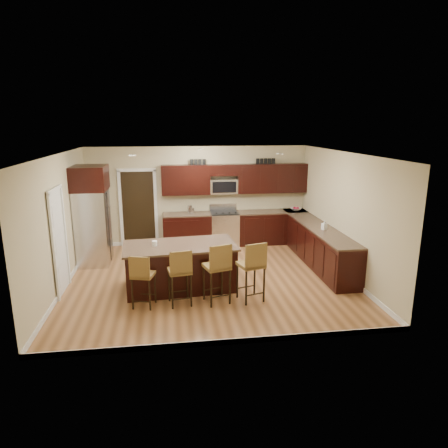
{
  "coord_description": "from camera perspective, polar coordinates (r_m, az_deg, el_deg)",
  "views": [
    {
      "loc": [
        -0.8,
        -8.15,
        3.28
      ],
      "look_at": [
        0.39,
        0.4,
        1.11
      ],
      "focal_mm": 32.0,
      "sensor_mm": 36.0,
      "label": 1
    }
  ],
  "objects": [
    {
      "name": "canister_tall",
      "position": [
        10.85,
        -4.91,
        2.09
      ],
      "size": [
        0.12,
        0.12,
        0.23
      ],
      "primitive_type": "cylinder",
      "color": "silver",
      "rests_on": "base_cabinets"
    },
    {
      "name": "fruit_bowl",
      "position": [
        11.41,
        10.23,
        2.12
      ],
      "size": [
        0.37,
        0.37,
        0.07
      ],
      "primitive_type": "imported",
      "rotation": [
        0.0,
        0.0,
        0.32
      ],
      "color": "silver",
      "rests_on": "base_cabinets"
    },
    {
      "name": "wall_back",
      "position": [
        11.1,
        -3.66,
        4.06
      ],
      "size": [
        6.0,
        0.0,
        6.0
      ],
      "primitive_type": "plane",
      "rotation": [
        1.57,
        0.0,
        0.0
      ],
      "color": "#C0B38A",
      "rests_on": "floor"
    },
    {
      "name": "pantry_door",
      "position": [
        8.45,
        -22.55,
        -2.52
      ],
      "size": [
        0.03,
        0.8,
        2.04
      ],
      "primitive_type": "cube",
      "color": "white",
      "rests_on": "floor"
    },
    {
      "name": "stool_extra",
      "position": [
        7.49,
        4.11,
        -5.82
      ],
      "size": [
        0.54,
        0.54,
        1.17
      ],
      "rotation": [
        0.0,
        0.0,
        0.28
      ],
      "color": "olive",
      "rests_on": "floor"
    },
    {
      "name": "wall_left",
      "position": [
        8.66,
        -22.4,
        0.14
      ],
      "size": [
        0.0,
        5.5,
        5.5
      ],
      "primitive_type": "plane",
      "rotation": [
        1.57,
        0.0,
        1.57
      ],
      "color": "#C0B38A",
      "rests_on": "floor"
    },
    {
      "name": "doorway",
      "position": [
        11.14,
        -12.12,
        2.14
      ],
      "size": [
        0.85,
        0.03,
        2.06
      ],
      "primitive_type": "cube",
      "color": "black",
      "rests_on": "floor"
    },
    {
      "name": "soap_bottle",
      "position": [
        9.44,
        14.12,
        -0.14
      ],
      "size": [
        0.13,
        0.13,
        0.22
      ],
      "primitive_type": "imported",
      "rotation": [
        0.0,
        0.0,
        0.38
      ],
      "color": "#B2B2B2",
      "rests_on": "base_cabinets"
    },
    {
      "name": "floor_mat",
      "position": [
        10.21,
        -1.04,
        -4.6
      ],
      "size": [
        1.16,
        0.99,
        0.01
      ],
      "primitive_type": "cube",
      "rotation": [
        0.0,
        0.0,
        -0.41
      ],
      "color": "brown",
      "rests_on": "floor"
    },
    {
      "name": "refrigerator",
      "position": [
        9.91,
        -18.3,
        1.31
      ],
      "size": [
        0.79,
        0.95,
        2.35
      ],
      "color": "silver",
      "rests_on": "floor"
    },
    {
      "name": "ceiling",
      "position": [
        8.21,
        -2.32,
        10.04
      ],
      "size": [
        6.0,
        6.0,
        0.0
      ],
      "primitive_type": "plane",
      "rotation": [
        3.14,
        0.0,
        0.0
      ],
      "color": "silver",
      "rests_on": "wall_back"
    },
    {
      "name": "stool_left",
      "position": [
        7.4,
        -11.64,
        -7.15
      ],
      "size": [
        0.47,
        0.47,
        1.02
      ],
      "rotation": [
        0.0,
        0.0,
        -0.27
      ],
      "color": "olive",
      "rests_on": "floor"
    },
    {
      "name": "base_cabinets",
      "position": [
        10.36,
        7.53,
        -1.82
      ],
      "size": [
        4.02,
        3.96,
        0.92
      ],
      "color": "black",
      "rests_on": "floor"
    },
    {
      "name": "island_jar",
      "position": [
        8.07,
        -9.89,
        -2.74
      ],
      "size": [
        0.1,
        0.1,
        0.1
      ],
      "primitive_type": "cylinder",
      "color": "white",
      "rests_on": "island"
    },
    {
      "name": "island",
      "position": [
        8.24,
        -6.24,
        -6.22
      ],
      "size": [
        2.33,
        1.35,
        0.92
      ],
      "rotation": [
        0.0,
        0.0,
        0.08
      ],
      "color": "black",
      "rests_on": "floor"
    },
    {
      "name": "wall_right",
      "position": [
        9.2,
        16.72,
        1.38
      ],
      "size": [
        0.0,
        5.5,
        5.5
      ],
      "primitive_type": "plane",
      "rotation": [
        1.57,
        0.0,
        -1.57
      ],
      "color": "#C0B38A",
      "rests_on": "floor"
    },
    {
      "name": "upper_cabinets",
      "position": [
        10.98,
        1.84,
        6.56
      ],
      "size": [
        4.0,
        0.33,
        0.8
      ],
      "color": "black",
      "rests_on": "wall_back"
    },
    {
      "name": "letter_decor",
      "position": [
        10.91,
        1.11,
        8.92
      ],
      "size": [
        2.2,
        0.03,
        0.15
      ],
      "primitive_type": null,
      "color": "black",
      "rests_on": "upper_cabinets"
    },
    {
      "name": "floor",
      "position": [
        8.82,
        -2.14,
        -7.74
      ],
      "size": [
        6.0,
        6.0,
        0.0
      ],
      "primitive_type": "plane",
      "color": "#9B683D",
      "rests_on": "ground"
    },
    {
      "name": "stool_mid",
      "position": [
        7.36,
        -6.29,
        -6.67
      ],
      "size": [
        0.46,
        0.46,
        1.09
      ],
      "rotation": [
        0.0,
        0.0,
        0.16
      ],
      "color": "olive",
      "rests_on": "floor"
    },
    {
      "name": "stool_right",
      "position": [
        7.39,
        -0.86,
        -6.08
      ],
      "size": [
        0.54,
        0.54,
        1.17
      ],
      "rotation": [
        0.0,
        0.0,
        0.28
      ],
      "color": "olive",
      "rests_on": "floor"
    },
    {
      "name": "range",
      "position": [
        11.06,
        0.04,
        -0.6
      ],
      "size": [
        0.76,
        0.64,
        1.11
      ],
      "color": "silver",
      "rests_on": "floor"
    },
    {
      "name": "microwave",
      "position": [
        10.98,
        -0.07,
        5.41
      ],
      "size": [
        0.76,
        0.31,
        0.4
      ],
      "primitive_type": "cube",
      "color": "silver",
      "rests_on": "upper_cabinets"
    },
    {
      "name": "canister_short",
      "position": [
        10.86,
        -4.57,
        1.91
      ],
      "size": [
        0.11,
        0.11,
        0.15
      ],
      "primitive_type": "cylinder",
      "color": "silver",
      "rests_on": "base_cabinets"
    }
  ]
}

